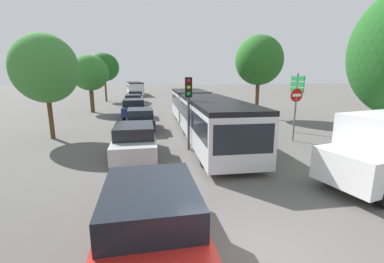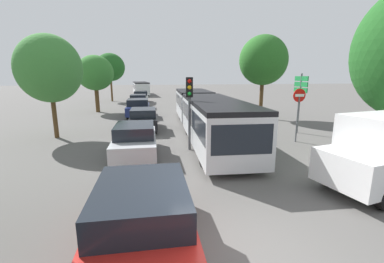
% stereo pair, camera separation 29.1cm
% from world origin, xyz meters
% --- Properties ---
extents(ground_plane, '(200.00, 200.00, 0.00)m').
position_xyz_m(ground_plane, '(0.00, 0.00, 0.00)').
color(ground_plane, '#565451').
extents(articulated_bus, '(3.46, 15.84, 2.33)m').
position_xyz_m(articulated_bus, '(1.91, 11.34, 1.35)').
color(articulated_bus, silver).
rests_on(articulated_bus, ground).
extents(city_bus_rear, '(3.11, 11.07, 2.35)m').
position_xyz_m(city_bus_rear, '(-1.97, 45.30, 1.36)').
color(city_bus_rear, silver).
rests_on(city_bus_rear, ground).
extents(queued_car_red, '(1.97, 4.37, 1.50)m').
position_xyz_m(queued_car_red, '(-1.86, 0.52, 0.76)').
color(queued_car_red, '#B21E19').
rests_on(queued_car_red, ground).
extents(queued_car_silver, '(1.88, 4.18, 1.43)m').
position_xyz_m(queued_car_silver, '(-2.14, 7.06, 0.73)').
color(queued_car_silver, '#B7BABF').
rests_on(queued_car_silver, ground).
extents(queued_car_black, '(1.83, 4.07, 1.40)m').
position_xyz_m(queued_car_black, '(-1.74, 12.75, 0.71)').
color(queued_car_black, black).
rests_on(queued_car_black, ground).
extents(queued_car_navy, '(2.01, 4.46, 1.53)m').
position_xyz_m(queued_car_navy, '(-2.14, 18.49, 0.77)').
color(queued_car_navy, navy).
rests_on(queued_car_navy, ground).
extents(queued_car_graphite, '(1.92, 4.27, 1.46)m').
position_xyz_m(queued_car_graphite, '(-2.19, 24.82, 0.74)').
color(queued_car_graphite, '#47474C').
rests_on(queued_car_graphite, ground).
extents(queued_car_white, '(1.96, 4.36, 1.50)m').
position_xyz_m(queued_car_white, '(-1.90, 30.98, 0.76)').
color(queued_car_white, white).
rests_on(queued_car_white, ground).
extents(traffic_light, '(0.35, 0.38, 3.40)m').
position_xyz_m(traffic_light, '(0.36, 7.58, 2.50)').
color(traffic_light, '#56595E').
rests_on(traffic_light, ground).
extents(no_entry_sign, '(0.70, 0.08, 2.82)m').
position_xyz_m(no_entry_sign, '(6.23, 8.03, 1.88)').
color(no_entry_sign, '#56595E').
rests_on(no_entry_sign, ground).
extents(direction_sign_post, '(0.13, 1.40, 3.60)m').
position_xyz_m(direction_sign_post, '(7.60, 10.02, 2.57)').
color(direction_sign_post, '#56595E').
rests_on(direction_sign_post, ground).
extents(tree_left_mid, '(3.39, 3.39, 5.66)m').
position_xyz_m(tree_left_mid, '(-6.65, 11.44, 3.83)').
color(tree_left_mid, '#51381E').
rests_on(tree_left_mid, ground).
extents(tree_left_far, '(3.44, 3.44, 5.39)m').
position_xyz_m(tree_left_far, '(-6.07, 22.24, 3.71)').
color(tree_left_far, '#51381E').
rests_on(tree_left_far, ground).
extents(tree_left_distant, '(3.89, 3.89, 6.47)m').
position_xyz_m(tree_left_distant, '(-5.79, 33.09, 4.50)').
color(tree_left_distant, '#51381E').
rests_on(tree_left_distant, ground).
extents(tree_right_mid, '(3.82, 3.82, 6.65)m').
position_xyz_m(tree_right_mid, '(7.87, 15.73, 4.67)').
color(tree_right_mid, '#51381E').
rests_on(tree_right_mid, ground).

